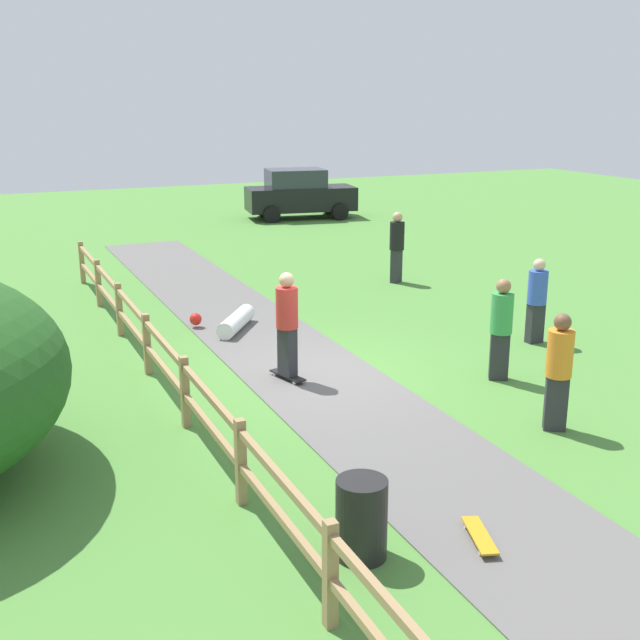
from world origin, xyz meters
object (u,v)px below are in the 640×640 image
bystander_blue (537,297)px  parked_car_black (299,194)px  bystander_orange (559,366)px  trash_bin (361,519)px  skater_fallen (233,321)px  skater_riding (287,320)px  bystander_green (501,324)px  skateboard_loose (480,535)px  bystander_black (397,244)px

bystander_blue → parked_car_black: size_ratio=0.39×
bystander_orange → bystander_blue: 4.39m
trash_bin → skater_fallen: size_ratio=0.61×
skater_riding → bystander_blue: skater_riding is taller
bystander_green → parked_car_black: 18.92m
trash_bin → bystander_green: 6.20m
skateboard_loose → bystander_blue: (5.32, 5.79, 0.85)m
skater_riding → parked_car_black: parked_car_black is taller
bystander_blue → bystander_black: (0.06, 5.74, 0.09)m
trash_bin → bystander_blue: bearing=39.5°
skateboard_loose → bystander_black: 12.76m
skateboard_loose → parked_car_black: 23.98m
bystander_green → bystander_black: bystander_black is taller
skateboard_loose → bystander_black: bearing=65.0°
skater_fallen → skateboard_loose: size_ratio=1.79×
bystander_black → bystander_orange: bearing=-105.3°
skateboard_loose → skater_riding: bearing=90.0°
trash_bin → bystander_green: bystander_green is taller
skateboard_loose → bystander_orange: bystander_orange is taller
skater_fallen → bystander_green: bearing=-55.1°
skater_riding → parked_car_black: 18.58m
bystander_orange → bystander_blue: bystander_orange is taller
skateboard_loose → bystander_green: bystander_green is taller
skateboard_loose → parked_car_black: bearing=72.1°
skater_fallen → parked_car_black: (7.26, 13.78, 0.76)m
skater_riding → bystander_green: skater_riding is taller
bystander_green → bystander_orange: bearing=-104.4°
bystander_orange → bystander_black: bystander_black is taller
parked_car_black → bystander_green: bearing=-102.1°
bystander_orange → bystander_black: bearing=74.7°
trash_bin → skateboard_loose: bearing=-12.6°
skater_riding → bystander_black: 7.90m
trash_bin → bystander_blue: size_ratio=0.53×
skater_fallen → bystander_orange: (2.74, -6.86, 0.79)m
skater_riding → skater_fallen: skater_riding is taller
bystander_green → skateboard_loose: bearing=-128.1°
skater_riding → skater_fallen: (0.09, 3.28, -0.88)m
skateboard_loose → bystander_orange: size_ratio=0.46×
skater_riding → bystander_black: bearing=47.1°
skateboard_loose → bystander_green: size_ratio=0.46×
bystander_black → parked_car_black: parked_car_black is taller
bystander_blue → skater_fallen: bearing=148.2°
bystander_green → parked_car_black: (3.98, 18.50, -0.03)m
skater_fallen → trash_bin: bearing=-99.2°
bystander_orange → bystander_green: bearing=75.6°
skateboard_loose → trash_bin: bearing=167.4°
trash_bin → skater_fallen: 8.84m
bystander_green → trash_bin: bearing=-139.6°
trash_bin → bystander_black: (6.71, 11.23, 0.58)m
skater_riding → bystander_black: skater_riding is taller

